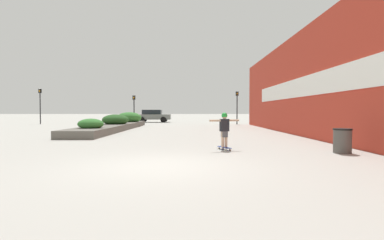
{
  "coord_description": "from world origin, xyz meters",
  "views": [
    {
      "loc": [
        0.88,
        -7.43,
        1.37
      ],
      "look_at": [
        0.88,
        11.3,
        0.83
      ],
      "focal_mm": 28.0,
      "sensor_mm": 36.0,
      "label": 1
    }
  ],
  "objects_px": {
    "skateboard": "(224,148)",
    "car_center_left": "(153,116)",
    "skateboarder": "(224,126)",
    "traffic_light_far_left": "(40,100)",
    "trash_bin": "(342,141)",
    "traffic_light_right": "(237,102)",
    "traffic_light_left": "(134,104)",
    "car_leftmost": "(307,116)"
  },
  "relations": [
    {
      "from": "skateboard",
      "to": "car_center_left",
      "type": "height_order",
      "value": "car_center_left"
    },
    {
      "from": "skateboarder",
      "to": "traffic_light_far_left",
      "type": "distance_m",
      "value": 27.89
    },
    {
      "from": "trash_bin",
      "to": "car_center_left",
      "type": "height_order",
      "value": "car_center_left"
    },
    {
      "from": "traffic_light_right",
      "to": "traffic_light_far_left",
      "type": "relative_size",
      "value": 0.91
    },
    {
      "from": "skateboard",
      "to": "traffic_light_left",
      "type": "relative_size",
      "value": 0.26
    },
    {
      "from": "skateboard",
      "to": "trash_bin",
      "type": "bearing_deg",
      "value": -33.08
    },
    {
      "from": "skateboard",
      "to": "skateboarder",
      "type": "relative_size",
      "value": 0.64
    },
    {
      "from": "trash_bin",
      "to": "car_center_left",
      "type": "xyz_separation_m",
      "value": [
        -9.82,
        27.87,
        0.42
      ]
    },
    {
      "from": "skateboard",
      "to": "traffic_light_left",
      "type": "bearing_deg",
      "value": 88.61
    },
    {
      "from": "traffic_light_right",
      "to": "traffic_light_far_left",
      "type": "bearing_deg",
      "value": 178.14
    },
    {
      "from": "car_center_left",
      "to": "traffic_light_far_left",
      "type": "xyz_separation_m",
      "value": [
        -11.48,
        -5.4,
        1.73
      ]
    },
    {
      "from": "trash_bin",
      "to": "car_center_left",
      "type": "relative_size",
      "value": 0.19
    },
    {
      "from": "skateboard",
      "to": "traffic_light_far_left",
      "type": "xyz_separation_m",
      "value": [
        -17.53,
        21.63,
        2.48
      ]
    },
    {
      "from": "trash_bin",
      "to": "car_center_left",
      "type": "bearing_deg",
      "value": 109.42
    },
    {
      "from": "car_leftmost",
      "to": "traffic_light_right",
      "type": "xyz_separation_m",
      "value": [
        -9.67,
        -5.94,
        1.59
      ]
    },
    {
      "from": "car_center_left",
      "to": "traffic_light_right",
      "type": "xyz_separation_m",
      "value": [
        9.65,
        -6.08,
        1.53
      ]
    },
    {
      "from": "skateboard",
      "to": "traffic_light_right",
      "type": "bearing_deg",
      "value": 59.76
    },
    {
      "from": "traffic_light_far_left",
      "to": "traffic_light_left",
      "type": "bearing_deg",
      "value": -2.79
    },
    {
      "from": "car_center_left",
      "to": "traffic_light_right",
      "type": "relative_size",
      "value": 1.23
    },
    {
      "from": "traffic_light_left",
      "to": "traffic_light_far_left",
      "type": "relative_size",
      "value": 0.81
    },
    {
      "from": "car_center_left",
      "to": "traffic_light_left",
      "type": "bearing_deg",
      "value": -12.1
    },
    {
      "from": "trash_bin",
      "to": "traffic_light_left",
      "type": "distance_m",
      "value": 24.67
    },
    {
      "from": "traffic_light_right",
      "to": "traffic_light_far_left",
      "type": "height_order",
      "value": "traffic_light_far_left"
    },
    {
      "from": "trash_bin",
      "to": "traffic_light_left",
      "type": "height_order",
      "value": "traffic_light_left"
    },
    {
      "from": "car_leftmost",
      "to": "traffic_light_far_left",
      "type": "distance_m",
      "value": 31.3
    },
    {
      "from": "skateboard",
      "to": "traffic_light_far_left",
      "type": "relative_size",
      "value": 0.21
    },
    {
      "from": "skateboarder",
      "to": "trash_bin",
      "type": "relative_size",
      "value": 1.52
    },
    {
      "from": "skateboard",
      "to": "traffic_light_far_left",
      "type": "bearing_deg",
      "value": 108.55
    },
    {
      "from": "skateboarder",
      "to": "traffic_light_right",
      "type": "relative_size",
      "value": 0.36
    },
    {
      "from": "skateboarder",
      "to": "traffic_light_far_left",
      "type": "xyz_separation_m",
      "value": [
        -17.53,
        21.63,
        1.71
      ]
    },
    {
      "from": "skateboard",
      "to": "trash_bin",
      "type": "xyz_separation_m",
      "value": [
        3.78,
        -0.84,
        0.33
      ]
    },
    {
      "from": "traffic_light_left",
      "to": "traffic_light_right",
      "type": "height_order",
      "value": "traffic_light_right"
    },
    {
      "from": "skateboarder",
      "to": "traffic_light_far_left",
      "type": "bearing_deg",
      "value": 108.55
    },
    {
      "from": "skateboard",
      "to": "trash_bin",
      "type": "height_order",
      "value": "trash_bin"
    },
    {
      "from": "traffic_light_far_left",
      "to": "traffic_light_right",
      "type": "bearing_deg",
      "value": -1.86
    },
    {
      "from": "skateboarder",
      "to": "skateboard",
      "type": "bearing_deg",
      "value": -83.91
    },
    {
      "from": "traffic_light_far_left",
      "to": "skateboard",
      "type": "bearing_deg",
      "value": -50.97
    },
    {
      "from": "trash_bin",
      "to": "traffic_light_right",
      "type": "bearing_deg",
      "value": 90.45
    },
    {
      "from": "traffic_light_left",
      "to": "traffic_light_right",
      "type": "xyz_separation_m",
      "value": [
        10.91,
        -0.19,
        0.25
      ]
    },
    {
      "from": "car_center_left",
      "to": "car_leftmost",
      "type": "bearing_deg",
      "value": 89.58
    },
    {
      "from": "car_center_left",
      "to": "traffic_light_right",
      "type": "distance_m",
      "value": 11.51
    },
    {
      "from": "skateboard",
      "to": "traffic_light_left",
      "type": "distance_m",
      "value": 22.45
    }
  ]
}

